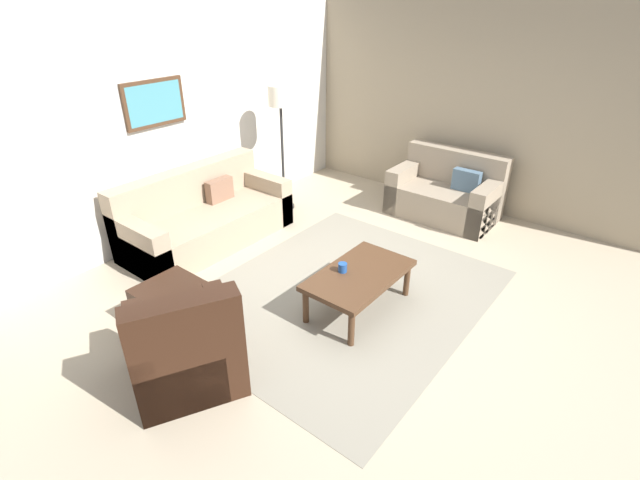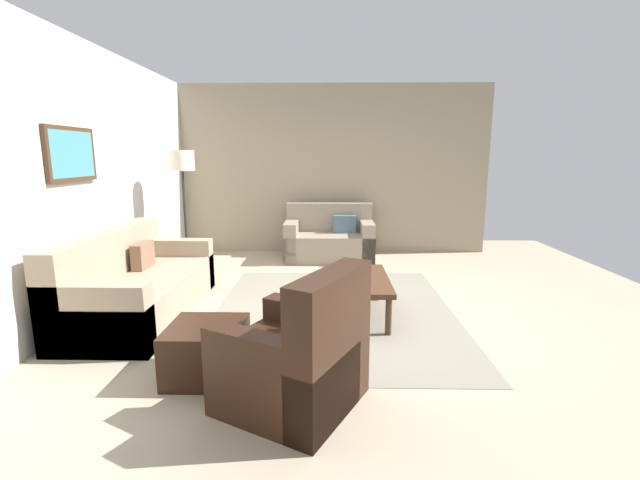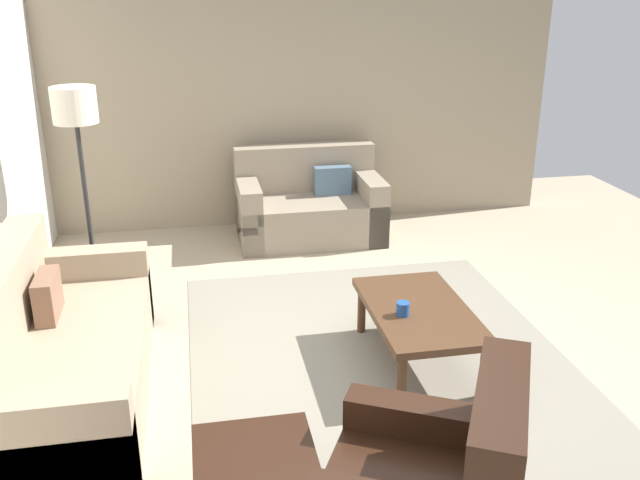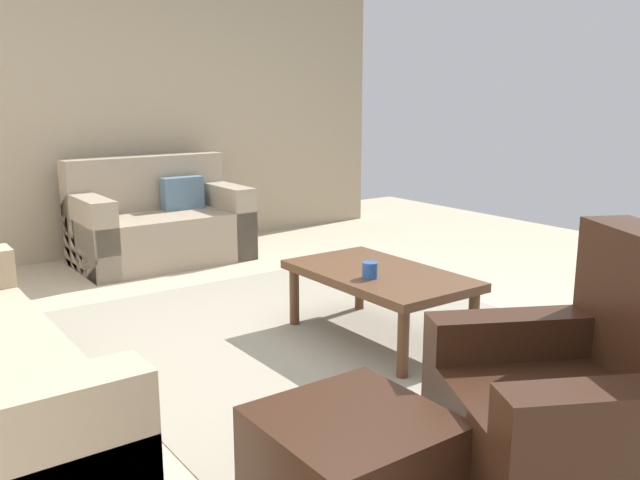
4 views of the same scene
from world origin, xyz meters
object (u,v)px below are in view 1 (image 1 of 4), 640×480
at_px(couch_main, 380,218).
at_px(framed_artwork, 442,87).
at_px(cup, 324,286).
at_px(lamp_standing, 535,122).
at_px(coffee_table, 343,304).
at_px(armchair_leather, 165,264).

relative_size(couch_main, framed_artwork, 2.69).
bearing_deg(framed_artwork, cup, -105.50).
bearing_deg(lamp_standing, cup, -127.32).
distance_m(lamp_standing, framed_artwork, 1.09).
height_order(couch_main, cup, couch_main).
xyz_separation_m(coffee_table, cup, (-0.16, 0.09, 0.09)).
xyz_separation_m(cup, framed_artwork, (0.75, 2.70, 1.24)).
xyz_separation_m(coffee_table, framed_artwork, (0.59, 2.79, 1.33)).
bearing_deg(lamp_standing, coffee_table, -123.55).
height_order(couch_main, armchair_leather, armchair_leather).
height_order(cup, lamp_standing, lamp_standing).
height_order(lamp_standing, framed_artwork, framed_artwork).
distance_m(armchair_leather, framed_artwork, 3.44).
bearing_deg(cup, armchair_leather, 161.50).
distance_m(cup, framed_artwork, 3.06).
bearing_deg(armchair_leather, coffee_table, -19.61).
bearing_deg(armchair_leather, framed_artwork, 44.01).
xyz_separation_m(couch_main, armchair_leather, (-1.69, -1.78, 0.01)).
bearing_deg(coffee_table, framed_artwork, 78.02).
bearing_deg(cup, lamp_standing, 52.68).
bearing_deg(lamp_standing, couch_main, 175.70).
relative_size(couch_main, armchair_leather, 1.87).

